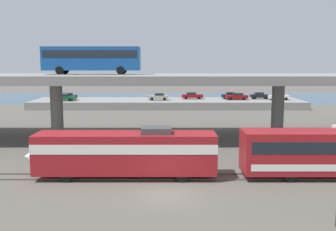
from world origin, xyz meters
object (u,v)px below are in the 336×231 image
object	(u,v)px
parked_car_2	(237,96)
parked_car_7	(159,97)
transit_bus_on_overpass	(92,58)
parked_car_0	(67,96)
train_locomotive	(117,151)
parked_car_1	(279,96)
parked_car_3	(192,95)
parked_car_4	(65,97)
parked_car_6	(231,95)
parked_car_5	(260,96)

from	to	relation	value
parked_car_2	parked_car_7	world-z (taller)	same
transit_bus_on_overpass	parked_car_0	bearing A→B (deg)	110.16
train_locomotive	parked_car_1	size ratio (longest dim) A/B	3.69
parked_car_2	parked_car_3	distance (m)	9.71
train_locomotive	parked_car_7	size ratio (longest dim) A/B	3.64
parked_car_2	parked_car_1	bearing A→B (deg)	177.96
parked_car_2	parked_car_7	bearing A→B (deg)	2.31
parked_car_4	parked_car_2	bearing A→B (deg)	3.71
transit_bus_on_overpass	parked_car_0	distance (m)	36.80
parked_car_1	parked_car_2	distance (m)	8.89
parked_car_0	parked_car_6	world-z (taller)	same
parked_car_6	parked_car_7	size ratio (longest dim) A/B	0.99
parked_car_4	parked_car_6	world-z (taller)	same
parked_car_7	parked_car_3	bearing A→B (deg)	-160.24
transit_bus_on_overpass	parked_car_2	xyz separation A→B (m)	(24.33, 33.32, -7.66)
train_locomotive	parked_car_0	xyz separation A→B (m)	(-17.74, 51.22, 0.15)
parked_car_5	parked_car_1	bearing A→B (deg)	-33.18
transit_bus_on_overpass	parked_car_4	xyz separation A→B (m)	(-12.13, 30.95, -7.67)
transit_bus_on_overpass	parked_car_4	bearing A→B (deg)	111.40
train_locomotive	parked_car_3	bearing A→B (deg)	-100.20
parked_car_1	parked_car_3	world-z (taller)	same
parked_car_4	parked_car_7	bearing A→B (deg)	4.91
transit_bus_on_overpass	parked_car_3	xyz separation A→B (m)	(14.82, 35.28, -7.66)
parked_car_3	parked_car_5	xyz separation A→B (m)	(14.91, 0.01, -0.00)
parked_car_7	parked_car_5	bearing A→B (deg)	-173.21
parked_car_4	parked_car_5	distance (m)	42.08
transit_bus_on_overpass	parked_car_2	distance (m)	41.96
parked_car_4	parked_car_5	bearing A→B (deg)	5.91
parked_car_2	parked_car_4	distance (m)	36.53
parked_car_4	train_locomotive	bearing A→B (deg)	-70.16
parked_car_3	parked_car_5	size ratio (longest dim) A/B	1.10
transit_bus_on_overpass	parked_car_3	bearing A→B (deg)	67.22
parked_car_6	train_locomotive	bearing A→B (deg)	-108.84
parked_car_6	parked_car_5	bearing A→B (deg)	-4.26
parked_car_3	parked_car_7	bearing A→B (deg)	-160.24
parked_car_1	parked_car_5	world-z (taller)	same
transit_bus_on_overpass	parked_car_3	size ratio (longest dim) A/B	2.60
parked_car_4	parked_car_6	xyz separation A→B (m)	(35.61, 4.80, -0.00)
train_locomotive	parked_car_5	bearing A→B (deg)	-114.83
transit_bus_on_overpass	parked_car_6	world-z (taller)	transit_bus_on_overpass
parked_car_7	transit_bus_on_overpass	bearing A→B (deg)	77.12
parked_car_1	parked_car_4	world-z (taller)	same
parked_car_0	parked_car_4	distance (m)	2.85
parked_car_0	parked_car_6	bearing A→B (deg)	-176.87
parked_car_3	parked_car_4	size ratio (longest dim) A/B	1.12
train_locomotive	parked_car_6	size ratio (longest dim) A/B	3.67
parked_car_2	parked_car_7	xyz separation A→B (m)	(-16.87, -0.68, -0.00)
parked_car_7	parked_car_2	bearing A→B (deg)	-177.69
parked_car_0	transit_bus_on_overpass	bearing A→B (deg)	110.16
train_locomotive	parked_car_7	xyz separation A→B (m)	(2.13, 50.07, 0.15)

